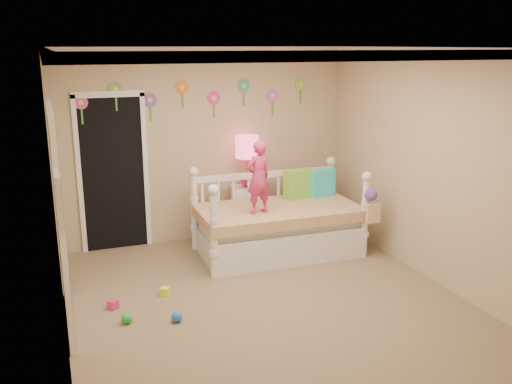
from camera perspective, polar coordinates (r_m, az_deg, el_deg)
name	(u,v)px	position (r m, az deg, el deg)	size (l,w,h in m)	color
floor	(267,303)	(5.95, 1.18, -11.33)	(4.00, 4.50, 0.01)	#7F684C
ceiling	(269,48)	(5.33, 1.33, 14.59)	(4.00, 4.50, 0.01)	white
back_wall	(206,146)	(7.58, -5.17, 4.76)	(4.00, 0.01, 2.60)	tan
left_wall	(54,203)	(5.12, -19.99, -1.07)	(0.01, 4.50, 2.60)	tan
right_wall	(434,168)	(6.50, 17.83, 2.39)	(0.01, 4.50, 2.60)	tan
crown_molding	(269,51)	(5.33, 1.33, 14.27)	(4.00, 4.50, 0.06)	white
daybed	(278,211)	(7.11, 2.28, -2.00)	(2.08, 1.12, 1.13)	white
pillow_turquoise	(322,183)	(7.58, 6.79, 0.93)	(0.37, 0.13, 0.37)	#2ABCD4
pillow_lime	(299,184)	(7.45, 4.40, 0.81)	(0.41, 0.15, 0.39)	#7ACB3E
child	(258,177)	(6.70, 0.24, 1.51)	(0.33, 0.21, 0.90)	#DB3167
nightstand	(247,212)	(7.75, -0.89, -2.06)	(0.44, 0.34, 0.73)	white
table_lamp	(247,153)	(7.55, -0.92, 4.01)	(0.32, 0.32, 0.71)	#E41E55
closet_doorway	(113,172)	(7.39, -14.45, 1.98)	(0.90, 0.04, 2.07)	black
flower_decals	(198,98)	(7.46, -5.93, 9.54)	(3.40, 0.02, 0.50)	#B2668C
mirror_closet	(61,220)	(5.47, -19.42, -2.74)	(0.07, 1.30, 2.10)	white
wall_picture	(59,202)	(4.18, -19.56, -0.93)	(0.05, 0.34, 0.42)	white
hanging_bag	(371,207)	(7.01, 11.73, -1.51)	(0.20, 0.16, 0.36)	beige
toy_scatter	(136,300)	(6.02, -12.19, -10.77)	(0.80, 1.30, 0.11)	#996666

